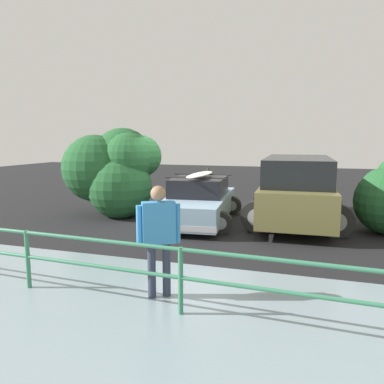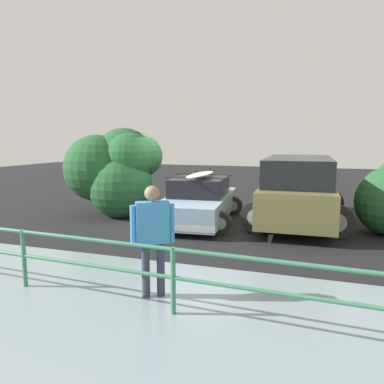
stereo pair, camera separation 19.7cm
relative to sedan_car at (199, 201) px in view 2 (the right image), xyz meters
name	(u,v)px [view 2 (the right image)]	position (x,y,z in m)	size (l,w,h in m)	color
ground_plane	(186,218)	(0.55, -0.41, -0.61)	(44.00, 44.00, 0.02)	black
sedan_car	(199,201)	(0.00, 0.00, 0.00)	(2.50, 4.25, 1.56)	#8CADC6
suv_car	(298,189)	(-2.72, -0.66, 0.37)	(2.82, 5.07, 1.88)	brown
person_bystander	(153,231)	(-0.93, 5.23, 0.43)	(0.58, 0.42, 1.71)	#33384C
railing_fence	(173,268)	(-1.43, 5.68, 0.06)	(10.64, 0.60, 0.95)	#387F5B
bush_near_left	(117,168)	(2.74, -0.15, 0.87)	(3.07, 2.54, 2.80)	#4C3828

